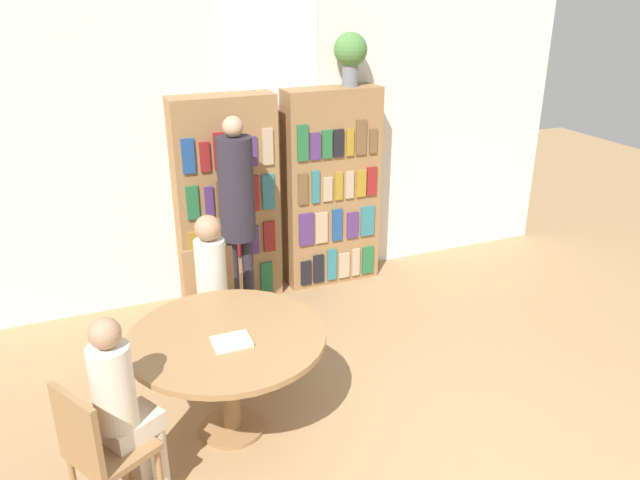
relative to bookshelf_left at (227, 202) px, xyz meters
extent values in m
cube|color=silver|center=(0.53, 0.19, 0.52)|extent=(6.40, 0.06, 3.00)
cube|color=white|center=(0.53, 0.16, 1.37)|extent=(0.90, 0.01, 1.10)
cube|color=olive|center=(0.00, 0.00, 0.00)|extent=(0.94, 0.32, 1.96)
cube|color=maroon|center=(-0.31, -0.17, -0.75)|extent=(0.19, 0.02, 0.33)
cube|color=#4C2D6B|center=(-0.11, -0.17, -0.77)|extent=(0.15, 0.02, 0.30)
cube|color=brown|center=(0.10, -0.17, -0.79)|extent=(0.12, 0.02, 0.25)
cube|color=#236638|center=(0.31, -0.17, -0.76)|extent=(0.12, 0.02, 0.31)
cube|color=olive|center=(-0.35, -0.17, -0.34)|extent=(0.11, 0.02, 0.31)
cube|color=olive|center=(-0.21, -0.17, -0.34)|extent=(0.08, 0.02, 0.29)
cube|color=olive|center=(-0.08, -0.17, -0.34)|extent=(0.09, 0.02, 0.30)
cube|color=maroon|center=(0.07, -0.17, -0.36)|extent=(0.08, 0.02, 0.26)
cube|color=#4C2D6B|center=(0.20, -0.17, -0.35)|extent=(0.08, 0.02, 0.28)
cube|color=maroon|center=(0.35, -0.17, -0.34)|extent=(0.11, 0.02, 0.30)
cube|color=#236638|center=(-0.35, -0.17, 0.09)|extent=(0.11, 0.02, 0.31)
cube|color=#4C2D6B|center=(-0.20, -0.17, 0.08)|extent=(0.08, 0.02, 0.29)
cube|color=brown|center=(-0.08, -0.17, 0.10)|extent=(0.11, 0.02, 0.33)
cube|color=#2D707A|center=(0.07, -0.17, 0.08)|extent=(0.09, 0.02, 0.29)
cube|color=maroon|center=(0.22, -0.17, 0.10)|extent=(0.08, 0.02, 0.34)
cube|color=#2D707A|center=(0.35, -0.17, 0.10)|extent=(0.12, 0.02, 0.33)
cube|color=navy|center=(-0.35, -0.17, 0.51)|extent=(0.11, 0.02, 0.30)
cube|color=maroon|center=(-0.21, -0.17, 0.49)|extent=(0.09, 0.02, 0.26)
cube|color=maroon|center=(-0.07, -0.17, 0.53)|extent=(0.11, 0.02, 0.33)
cube|color=tan|center=(0.07, -0.17, 0.53)|extent=(0.12, 0.02, 0.33)
cube|color=#4C2D6B|center=(0.20, -0.17, 0.50)|extent=(0.11, 0.02, 0.27)
cube|color=tan|center=(0.36, -0.17, 0.53)|extent=(0.10, 0.02, 0.33)
cube|color=olive|center=(1.06, 0.00, 0.00)|extent=(0.94, 0.32, 1.96)
cube|color=black|center=(0.72, -0.17, -0.79)|extent=(0.11, 0.02, 0.25)
cube|color=black|center=(0.85, -0.17, -0.77)|extent=(0.11, 0.02, 0.30)
cube|color=#2D707A|center=(1.00, -0.17, -0.75)|extent=(0.10, 0.02, 0.33)
cube|color=tan|center=(1.14, -0.17, -0.78)|extent=(0.12, 0.02, 0.27)
cube|color=tan|center=(1.27, -0.17, -0.77)|extent=(0.08, 0.02, 0.29)
cube|color=#236638|center=(1.41, -0.17, -0.77)|extent=(0.12, 0.02, 0.29)
cube|color=#4C2D6B|center=(0.73, -0.17, -0.33)|extent=(0.15, 0.02, 0.33)
cube|color=tan|center=(0.88, -0.17, -0.33)|extent=(0.13, 0.02, 0.31)
cube|color=navy|center=(1.05, -0.17, -0.33)|extent=(0.10, 0.02, 0.33)
cube|color=#4C2D6B|center=(1.22, -0.17, -0.36)|extent=(0.12, 0.02, 0.27)
cube|color=#2D707A|center=(1.39, -0.17, -0.34)|extent=(0.15, 0.02, 0.31)
cube|color=brown|center=(0.70, -0.17, 0.09)|extent=(0.09, 0.02, 0.30)
cube|color=#2D707A|center=(0.82, -0.17, 0.09)|extent=(0.08, 0.02, 0.32)
cube|color=tan|center=(0.95, -0.17, 0.05)|extent=(0.10, 0.02, 0.24)
cube|color=olive|center=(1.07, -0.17, 0.07)|extent=(0.08, 0.02, 0.28)
cube|color=tan|center=(1.18, -0.17, 0.07)|extent=(0.09, 0.02, 0.27)
cube|color=olive|center=(1.31, -0.17, 0.07)|extent=(0.10, 0.02, 0.26)
cube|color=maroon|center=(1.42, -0.17, 0.08)|extent=(0.10, 0.02, 0.29)
cube|color=#236638|center=(0.70, -0.17, 0.53)|extent=(0.11, 0.02, 0.33)
cube|color=#4C2D6B|center=(0.82, -0.17, 0.49)|extent=(0.10, 0.02, 0.25)
cube|color=#236638|center=(0.94, -0.17, 0.49)|extent=(0.10, 0.02, 0.26)
cube|color=black|center=(1.06, -0.17, 0.49)|extent=(0.10, 0.02, 0.26)
cube|color=olive|center=(1.18, -0.17, 0.49)|extent=(0.07, 0.02, 0.25)
cube|color=brown|center=(1.29, -0.17, 0.53)|extent=(0.10, 0.02, 0.33)
cube|color=brown|center=(1.42, -0.17, 0.48)|extent=(0.08, 0.02, 0.23)
cylinder|color=slate|center=(1.25, 0.00, 1.09)|extent=(0.15, 0.15, 0.21)
sphere|color=#4C7F3D|center=(1.25, 0.00, 1.32)|extent=(0.31, 0.31, 0.31)
cylinder|color=olive|center=(-0.53, -1.94, -0.96)|extent=(0.44, 0.44, 0.03)
cylinder|color=olive|center=(-0.53, -1.94, -0.60)|extent=(0.12, 0.12, 0.68)
cylinder|color=olive|center=(-0.53, -1.94, -0.24)|extent=(1.29, 1.29, 0.04)
cube|color=olive|center=(-1.32, -2.38, -0.54)|extent=(0.54, 0.54, 0.04)
cube|color=olive|center=(-1.48, -2.47, -0.29)|extent=(0.23, 0.37, 0.45)
cylinder|color=olive|center=(-1.26, -2.15, -0.77)|extent=(0.04, 0.04, 0.42)
cylinder|color=olive|center=(-1.09, -2.44, -0.77)|extent=(0.04, 0.04, 0.42)
cube|color=olive|center=(-0.42, -1.04, -0.54)|extent=(0.45, 0.45, 0.04)
cube|color=olive|center=(-0.40, -0.86, -0.29)|extent=(0.40, 0.08, 0.45)
cylinder|color=olive|center=(-0.27, -1.23, -0.77)|extent=(0.04, 0.04, 0.42)
cylinder|color=olive|center=(-0.61, -1.19, -0.77)|extent=(0.04, 0.04, 0.42)
cylinder|color=olive|center=(-0.23, -0.89, -0.77)|extent=(0.04, 0.04, 0.42)
cylinder|color=olive|center=(-0.57, -0.85, -0.77)|extent=(0.04, 0.04, 0.42)
cube|color=beige|center=(-0.44, -1.18, -0.46)|extent=(0.27, 0.35, 0.12)
cylinder|color=beige|center=(-0.43, -1.10, -0.15)|extent=(0.23, 0.23, 0.50)
sphere|color=#A37A5B|center=(-0.43, -1.10, 0.20)|extent=(0.20, 0.20, 0.20)
cylinder|color=beige|center=(-0.39, -1.30, -0.75)|extent=(0.10, 0.10, 0.46)
cylinder|color=beige|center=(-0.51, -1.28, -0.75)|extent=(0.10, 0.10, 0.46)
cube|color=beige|center=(-1.20, -2.31, -0.46)|extent=(0.39, 0.36, 0.12)
cylinder|color=beige|center=(-1.27, -2.35, -0.15)|extent=(0.23, 0.23, 0.50)
sphere|color=#A37A5B|center=(-1.27, -2.35, 0.19)|extent=(0.17, 0.17, 0.17)
cylinder|color=beige|center=(-1.13, -2.20, -0.75)|extent=(0.10, 0.10, 0.46)
cylinder|color=beige|center=(-1.07, -2.31, -0.75)|extent=(0.10, 0.10, 0.46)
cylinder|color=#28232D|center=(-0.11, -0.51, -0.57)|extent=(0.10, 0.10, 0.82)
cylinder|color=#28232D|center=(0.03, -0.51, -0.57)|extent=(0.10, 0.10, 0.82)
cylinder|color=#28232D|center=(-0.04, -0.51, 0.28)|extent=(0.30, 0.30, 0.88)
sphere|color=tan|center=(-0.04, -0.51, 0.81)|extent=(0.17, 0.17, 0.17)
cylinder|color=#28232D|center=(0.05, -0.23, 0.50)|extent=(0.07, 0.30, 0.07)
cube|color=silver|center=(-0.53, -2.06, -0.21)|extent=(0.24, 0.18, 0.03)
camera|label=1|loc=(-1.32, -5.39, 1.89)|focal=35.00mm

